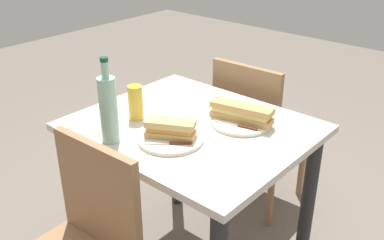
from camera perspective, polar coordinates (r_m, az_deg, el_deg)
name	(u,v)px	position (r m, az deg, el deg)	size (l,w,h in m)	color
dining_table	(192,154)	(1.85, 0.00, -4.44)	(0.90, 0.76, 0.74)	beige
chair_near	(254,127)	(2.35, 7.95, -0.91)	(0.42, 0.42, 0.85)	#936B47
plate_near	(171,139)	(1.66, -2.76, -2.40)	(0.25, 0.25, 0.01)	silver
baguette_sandwich_near	(170,129)	(1.64, -2.79, -1.13)	(0.20, 0.15, 0.07)	tan
knife_near	(170,143)	(1.61, -2.87, -3.00)	(0.15, 0.12, 0.01)	silver
plate_far	(241,122)	(1.79, 6.33, -0.23)	(0.25, 0.25, 0.01)	silver
baguette_sandwich_far	(242,112)	(1.78, 6.40, 0.97)	(0.26, 0.12, 0.07)	tan
knife_far	(238,125)	(1.74, 5.95, -0.70)	(0.18, 0.05, 0.01)	silver
water_bottle	(108,108)	(1.63, -10.69, 1.47)	(0.07, 0.07, 0.33)	#99C6B7
beer_glass	(136,103)	(1.81, -7.26, 2.23)	(0.06, 0.06, 0.14)	gold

